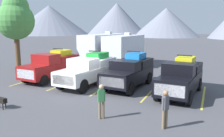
# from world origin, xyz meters

# --- Properties ---
(ground_plane) EXTENTS (240.00, 240.00, 0.00)m
(ground_plane) POSITION_xyz_m (0.00, 0.00, 0.00)
(ground_plane) COLOR #47474C
(pickup_truck_a) EXTENTS (2.55, 5.60, 2.55)m
(pickup_truck_a) POSITION_xyz_m (-5.26, 1.46, 1.18)
(pickup_truck_a) COLOR maroon
(pickup_truck_a) RESTS_ON ground
(pickup_truck_b) EXTENTS (2.58, 5.91, 2.54)m
(pickup_truck_b) POSITION_xyz_m (-1.50, 0.96, 1.19)
(pickup_truck_b) COLOR white
(pickup_truck_b) RESTS_ON ground
(pickup_truck_c) EXTENTS (2.59, 5.44, 2.59)m
(pickup_truck_c) POSITION_xyz_m (1.56, 1.53, 1.18)
(pickup_truck_c) COLOR black
(pickup_truck_c) RESTS_ON ground
(pickup_truck_d) EXTENTS (2.53, 5.60, 2.54)m
(pickup_truck_d) POSITION_xyz_m (5.32, 0.84, 1.18)
(pickup_truck_d) COLOR black
(pickup_truck_d) RESTS_ON ground
(lot_stripe_a) EXTENTS (0.12, 5.50, 0.01)m
(lot_stripe_a) POSITION_xyz_m (-6.77, 0.93, 0.00)
(lot_stripe_a) COLOR gold
(lot_stripe_a) RESTS_ON ground
(lot_stripe_b) EXTENTS (0.12, 5.50, 0.01)m
(lot_stripe_b) POSITION_xyz_m (-3.38, 0.93, 0.00)
(lot_stripe_b) COLOR gold
(lot_stripe_b) RESTS_ON ground
(lot_stripe_c) EXTENTS (0.12, 5.50, 0.01)m
(lot_stripe_c) POSITION_xyz_m (0.00, 0.93, 0.00)
(lot_stripe_c) COLOR gold
(lot_stripe_c) RESTS_ON ground
(lot_stripe_d) EXTENTS (0.12, 5.50, 0.01)m
(lot_stripe_d) POSITION_xyz_m (3.38, 0.93, 0.00)
(lot_stripe_d) COLOR gold
(lot_stripe_d) RESTS_ON ground
(lot_stripe_e) EXTENTS (0.12, 5.50, 0.01)m
(lot_stripe_e) POSITION_xyz_m (6.77, 0.93, 0.00)
(lot_stripe_e) COLOR gold
(lot_stripe_e) RESTS_ON ground
(camper_trailer_a) EXTENTS (3.12, 8.91, 3.77)m
(camper_trailer_a) POSITION_xyz_m (-4.80, 11.02, 1.99)
(camper_trailer_a) COLOR silver
(camper_trailer_a) RESTS_ON ground
(camper_trailer_b) EXTENTS (2.99, 7.52, 3.68)m
(camper_trailer_b) POSITION_xyz_m (-2.05, 10.44, 1.94)
(camper_trailer_b) COLOR silver
(camper_trailer_b) RESTS_ON ground
(person_a) EXTENTS (0.31, 0.34, 1.74)m
(person_a) POSITION_xyz_m (5.36, -4.92, 1.00)
(person_a) COLOR #726047
(person_a) RESTS_ON ground
(person_b) EXTENTS (0.33, 0.31, 1.72)m
(person_b) POSITION_xyz_m (2.31, -4.95, 0.99)
(person_b) COLOR #726047
(person_b) RESTS_ON ground
(tree_a) EXTENTS (3.78, 3.78, 7.59)m
(tree_a) POSITION_xyz_m (-11.47, 4.18, 5.23)
(tree_a) COLOR brown
(tree_a) RESTS_ON ground
(mountain_ridge) EXTENTS (151.45, 39.35, 17.92)m
(mountain_ridge) POSITION_xyz_m (-5.70, 82.39, 7.18)
(mountain_ridge) COLOR slate
(mountain_ridge) RESTS_ON ground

